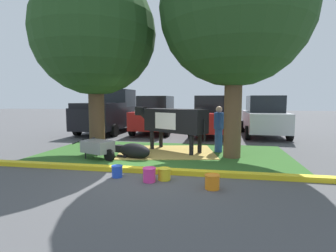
{
  "coord_description": "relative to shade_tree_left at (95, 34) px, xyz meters",
  "views": [
    {
      "loc": [
        1.68,
        -6.45,
        1.83
      ],
      "look_at": [
        -0.02,
        2.64,
        0.9
      ],
      "focal_mm": 28.16,
      "sensor_mm": 36.0,
      "label": 1
    }
  ],
  "objects": [
    {
      "name": "shade_tree_left",
      "position": [
        0.0,
        0.0,
        0.0
      ],
      "size": [
        4.02,
        4.02,
        6.0
      ],
      "color": "#4C3823",
      "rests_on": "ground"
    },
    {
      "name": "bucket_blue",
      "position": [
        1.7,
        -2.53,
        -3.82
      ],
      "size": [
        0.27,
        0.27,
        0.28
      ],
      "color": "blue",
      "rests_on": "ground"
    },
    {
      "name": "ground_plane",
      "position": [
        2.33,
        -1.85,
        -3.96
      ],
      "size": [
        80.0,
        80.0,
        0.0
      ],
      "primitive_type": "plane",
      "color": "#4C4C4F"
    },
    {
      "name": "sedan_red",
      "position": [
        3.74,
        5.32,
        -2.98
      ],
      "size": [
        2.07,
        4.43,
        2.02
      ],
      "color": "red",
      "rests_on": "ground"
    },
    {
      "name": "bucket_orange",
      "position": [
        3.93,
        -2.96,
        -3.81
      ],
      "size": [
        0.32,
        0.32,
        0.3
      ],
      "color": "orange",
      "rests_on": "ground"
    },
    {
      "name": "sedan_silver",
      "position": [
        6.32,
        5.53,
        -2.98
      ],
      "size": [
        2.07,
        4.43,
        2.02
      ],
      "color": "silver",
      "rests_on": "ground"
    },
    {
      "name": "calf_lying",
      "position": [
        1.48,
        -0.56,
        -3.72
      ],
      "size": [
        1.33,
        0.82,
        0.48
      ],
      "color": "black",
      "rests_on": "ground"
    },
    {
      "name": "cow_holstein",
      "position": [
        2.48,
        0.75,
        -2.87
      ],
      "size": [
        2.9,
        1.88,
        1.55
      ],
      "color": "black",
      "rests_on": "ground"
    },
    {
      "name": "wheelbarrow",
      "position": [
        0.45,
        -0.89,
        -3.58
      ],
      "size": [
        1.58,
        1.03,
        0.63
      ],
      "color": "gray",
      "rests_on": "ground"
    },
    {
      "name": "hatchback_white",
      "position": [
        0.71,
        5.79,
        -2.98
      ],
      "size": [
        2.07,
        4.43,
        2.02
      ],
      "color": "red",
      "rests_on": "ground"
    },
    {
      "name": "bucket_pink",
      "position": [
        2.54,
        -2.74,
        -3.8
      ],
      "size": [
        0.3,
        0.3,
        0.32
      ],
      "color": "#EA3893",
      "rests_on": "ground"
    },
    {
      "name": "shade_tree_right",
      "position": [
        4.49,
        0.14,
        0.53
      ],
      "size": [
        4.58,
        4.58,
        6.81
      ],
      "color": "brown",
      "rests_on": "ground"
    },
    {
      "name": "hay_bedding",
      "position": [
        2.31,
        0.5,
        -3.94
      ],
      "size": [
        3.61,
        2.98,
        0.04
      ],
      "primitive_type": "cube",
      "rotation": [
        0.0,
        0.0,
        0.2
      ],
      "color": "tan",
      "rests_on": "ground"
    },
    {
      "name": "bucket_yellow",
      "position": [
        2.84,
        -2.54,
        -3.82
      ],
      "size": [
        0.31,
        0.31,
        0.28
      ],
      "color": "yellow",
      "rests_on": "ground"
    },
    {
      "name": "curb_yellow",
      "position": [
        2.24,
        -2.03,
        -3.9
      ],
      "size": [
        9.41,
        0.24,
        0.12
      ],
      "primitive_type": "cube",
      "color": "yellow",
      "rests_on": "ground"
    },
    {
      "name": "grass_island",
      "position": [
        2.24,
        0.27,
        -3.95
      ],
      "size": [
        8.21,
        4.29,
        0.02
      ],
      "primitive_type": "cube",
      "color": "#2D5B23",
      "rests_on": "ground"
    },
    {
      "name": "person_handler",
      "position": [
        4.07,
        0.91,
        -3.1
      ],
      "size": [
        0.34,
        0.52,
        1.61
      ],
      "color": "#23478C",
      "rests_on": "ground"
    },
    {
      "name": "pickup_truck_black",
      "position": [
        -1.93,
        5.73,
        -2.85
      ],
      "size": [
        2.28,
        5.43,
        2.42
      ],
      "color": "black",
      "rests_on": "ground"
    }
  ]
}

